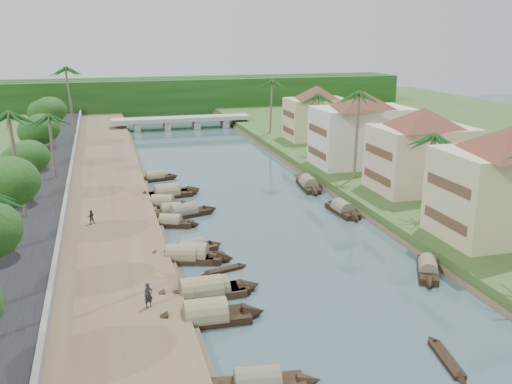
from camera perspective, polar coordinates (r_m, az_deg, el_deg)
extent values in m
plane|color=#395056|center=(50.47, 4.28, -6.80)|extent=(220.00, 220.00, 0.00)
cube|color=brown|center=(66.58, -14.77, -1.27)|extent=(10.00, 180.00, 0.80)
cube|color=#315020|center=(75.10, 12.92, 0.94)|extent=(16.00, 180.00, 1.20)
cube|color=black|center=(67.06, -22.05, -1.54)|extent=(8.00, 180.00, 1.40)
cube|color=slate|center=(66.46, -18.44, -0.75)|extent=(0.40, 180.00, 1.10)
cube|color=#12390F|center=(140.56, -8.84, 9.38)|extent=(120.00, 4.00, 8.00)
cube|color=#12390F|center=(145.50, -9.08, 9.58)|extent=(120.00, 4.00, 8.00)
cube|color=#12390F|center=(150.45, -9.30, 9.77)|extent=(120.00, 4.00, 8.00)
cube|color=#9C9B92|center=(118.18, -7.47, 7.25)|extent=(28.00, 4.00, 0.80)
cube|color=#9C9B92|center=(117.48, -11.83, 6.46)|extent=(1.20, 3.50, 1.80)
cube|color=#9C9B92|center=(117.98, -8.90, 6.64)|extent=(1.20, 3.50, 1.80)
cube|color=#9C9B92|center=(118.79, -6.01, 6.81)|extent=(1.20, 3.50, 1.80)
cube|color=#9C9B92|center=(119.89, -3.16, 6.95)|extent=(1.20, 3.50, 1.80)
cube|color=tan|center=(56.26, 23.68, -0.14)|extent=(12.00, 8.00, 8.00)
pyramid|color=#5C2E20|center=(55.19, 24.26, 4.96)|extent=(14.85, 14.85, 2.20)
cube|color=#503625|center=(53.30, 18.35, -2.68)|extent=(0.10, 6.40, 0.90)
cube|color=#503625|center=(52.41, 18.65, 0.64)|extent=(0.10, 6.40, 0.90)
cube|color=beige|center=(69.55, 16.17, 3.23)|extent=(11.00, 8.00, 7.50)
pyramid|color=#5C2E20|center=(68.70, 16.48, 7.17)|extent=(14.11, 14.11, 2.20)
cube|color=#503625|center=(67.29, 12.00, 1.46)|extent=(0.10, 6.40, 0.90)
cube|color=#503625|center=(66.62, 12.15, 3.96)|extent=(0.10, 6.40, 0.90)
cube|color=beige|center=(81.08, 10.48, 5.50)|extent=(13.00, 8.00, 8.00)
pyramid|color=#5C2E20|center=(80.34, 10.67, 9.08)|extent=(15.59, 15.59, 2.20)
cube|color=#503625|center=(78.87, 6.10, 3.91)|extent=(0.10, 6.40, 0.90)
cube|color=#503625|center=(78.28, 6.17, 6.20)|extent=(0.10, 6.40, 0.90)
cube|color=tan|center=(99.66, 6.02, 7.28)|extent=(10.00, 7.00, 7.00)
pyramid|color=#5C2E20|center=(99.08, 6.10, 9.91)|extent=(12.62, 12.62, 2.20)
cube|color=#503625|center=(98.23, 3.23, 6.19)|extent=(0.10, 5.60, 0.90)
cube|color=#503625|center=(97.80, 3.26, 7.80)|extent=(0.10, 5.60, 0.90)
cone|color=black|center=(34.08, 5.39, -18.36)|extent=(1.71, 1.68, 1.68)
cylinder|color=#6D6451|center=(33.42, 0.16, -18.44)|extent=(4.28, 2.22, 1.74)
cube|color=black|center=(40.41, -5.05, -12.59)|extent=(6.23, 2.39, 0.70)
cone|color=black|center=(40.93, -0.21, -12.00)|extent=(1.86, 2.03, 2.17)
cone|color=black|center=(40.11, -10.02, -12.89)|extent=(1.86, 2.03, 2.17)
cylinder|color=#8F7C5B|center=(40.24, -5.07, -12.11)|extent=(4.78, 2.43, 2.28)
cube|color=black|center=(43.82, -5.48, -10.22)|extent=(6.66, 2.25, 0.70)
cone|color=black|center=(44.56, -0.79, -9.56)|extent=(1.95, 1.91, 2.07)
cone|color=black|center=(43.31, -10.32, -10.63)|extent=(1.95, 1.91, 2.07)
cylinder|color=#8F7C5B|center=(43.66, -5.49, -9.77)|extent=(5.11, 2.29, 2.14)
cube|color=black|center=(43.92, -4.67, -10.14)|extent=(6.13, 2.54, 0.70)
cone|color=black|center=(44.84, -0.57, -9.39)|extent=(1.89, 1.89, 1.90)
cone|color=black|center=(43.16, -8.95, -10.66)|extent=(1.89, 1.89, 1.90)
cylinder|color=#6D6451|center=(43.75, -4.68, -9.69)|extent=(4.74, 2.46, 1.98)
cube|color=black|center=(50.42, -7.38, -6.68)|extent=(5.90, 3.53, 0.70)
cone|color=black|center=(49.95, -3.85, -6.70)|extent=(2.07, 2.12, 1.88)
cone|color=black|center=(51.01, -10.85, -6.46)|extent=(2.07, 2.12, 1.88)
cylinder|color=#8F7C5B|center=(50.28, -7.40, -6.28)|extent=(4.67, 3.20, 1.97)
cube|color=black|center=(50.48, -6.32, -6.61)|extent=(5.66, 3.76, 0.70)
cone|color=black|center=(49.96, -3.00, -6.68)|extent=(2.11, 2.27, 2.00)
cone|color=black|center=(51.10, -9.57, -6.36)|extent=(2.11, 2.27, 2.00)
cylinder|color=#8F7C5B|center=(50.33, -6.33, -6.21)|extent=(4.52, 3.40, 2.12)
cube|color=black|center=(51.99, -6.43, -5.93)|extent=(4.87, 3.03, 0.70)
cone|color=black|center=(53.09, -3.99, -5.30)|extent=(1.74, 1.83, 1.62)
cone|color=black|center=(50.93, -8.98, -6.41)|extent=(1.74, 1.83, 1.62)
cylinder|color=#6D6451|center=(51.85, -6.44, -5.54)|extent=(3.86, 2.74, 1.71)
cube|color=black|center=(59.36, -8.53, -3.20)|extent=(4.75, 3.11, 0.70)
cone|color=black|center=(58.69, -6.16, -3.26)|extent=(1.71, 1.70, 1.44)
cone|color=black|center=(60.08, -10.85, -3.00)|extent=(1.71, 1.70, 1.44)
cylinder|color=#8F7C5B|center=(59.24, -8.54, -2.86)|extent=(3.78, 2.74, 1.49)
cube|color=black|center=(62.86, -8.47, -2.11)|extent=(4.43, 1.89, 0.70)
cone|color=black|center=(63.29, -6.33, -1.84)|extent=(1.37, 1.53, 1.59)
cone|color=black|center=(62.48, -10.63, -2.25)|extent=(1.37, 1.53, 1.59)
cylinder|color=#8F7C5B|center=(62.75, -8.48, -1.78)|extent=(3.41, 1.89, 1.68)
cube|color=black|center=(62.19, -7.23, -2.26)|extent=(6.11, 3.15, 0.70)
cone|color=black|center=(63.41, -4.52, -1.75)|extent=(2.01, 1.94, 1.76)
cone|color=black|center=(61.08, -10.05, -2.65)|extent=(2.01, 1.94, 1.76)
cylinder|color=#6D6451|center=(62.08, -7.24, -1.93)|extent=(4.78, 2.87, 1.81)
cube|color=black|center=(65.88, -9.31, -1.31)|extent=(5.39, 3.30, 0.70)
cone|color=black|center=(65.25, -6.88, -1.31)|extent=(1.90, 1.92, 1.68)
cone|color=black|center=(66.58, -11.70, -1.18)|extent=(1.90, 1.92, 1.68)
cylinder|color=#8F7C5B|center=(65.77, -9.33, -0.99)|extent=(4.27, 2.96, 1.75)
cube|color=black|center=(69.64, -8.91, -0.35)|extent=(6.24, 2.78, 0.70)
cone|color=black|center=(70.41, -6.26, 0.00)|extent=(1.96, 2.06, 2.05)
cone|color=black|center=(68.97, -11.61, -0.58)|extent=(1.96, 2.06, 2.05)
cylinder|color=#8F7C5B|center=(69.53, -8.92, -0.05)|extent=(4.83, 2.69, 2.15)
cube|color=black|center=(70.40, -8.86, -0.17)|extent=(6.56, 2.88, 0.70)
cone|color=black|center=(71.42, -6.16, 0.23)|extent=(2.05, 1.89, 1.79)
cone|color=black|center=(69.50, -11.64, -0.45)|extent=(2.05, 1.89, 1.79)
cylinder|color=#6D6451|center=(70.29, -8.87, 0.13)|extent=(5.10, 2.68, 1.84)
cube|color=black|center=(77.59, -10.07, 1.28)|extent=(4.96, 2.41, 0.70)
cone|color=black|center=(78.30, -8.21, 1.55)|extent=(1.61, 1.62, 1.54)
cone|color=black|center=(76.92, -11.96, 1.11)|extent=(1.61, 1.62, 1.54)
cylinder|color=#8F7C5B|center=(77.50, -10.08, 1.55)|extent=(3.87, 2.26, 1.61)
cube|color=black|center=(49.77, 16.78, -7.56)|extent=(3.84, 5.35, 0.70)
cone|color=black|center=(52.45, 16.63, -6.23)|extent=(1.90, 1.96, 1.52)
cone|color=black|center=(47.05, 16.98, -8.87)|extent=(1.90, 1.96, 1.52)
cylinder|color=#6D6451|center=(49.62, 16.82, -7.16)|extent=(3.30, 4.29, 1.56)
cube|color=black|center=(63.51, 8.65, -1.93)|extent=(2.10, 5.50, 0.70)
cone|color=black|center=(66.02, 7.44, -1.12)|extent=(1.65, 1.66, 1.71)
cone|color=black|center=(60.99, 9.96, -2.67)|extent=(1.65, 1.66, 1.71)
cylinder|color=#6D6451|center=(63.39, 8.66, -1.61)|extent=(2.07, 4.24, 1.78)
cube|color=black|center=(73.18, 5.26, 0.57)|extent=(2.60, 6.70, 0.70)
cone|color=black|center=(76.56, 4.61, 1.34)|extent=(1.88, 2.03, 1.89)
cone|color=black|center=(69.77, 5.98, -0.14)|extent=(1.88, 2.03, 1.89)
cylinder|color=#6D6451|center=(73.08, 5.27, 0.86)|extent=(2.49, 5.17, 1.94)
cube|color=black|center=(38.01, 18.49, -15.58)|extent=(1.43, 4.15, 0.35)
cone|color=black|center=(39.80, 17.15, -13.94)|extent=(0.90, 1.13, 0.74)
cone|color=black|center=(36.26, 19.98, -17.38)|extent=(0.90, 1.13, 0.74)
cube|color=black|center=(48.14, -3.22, -7.82)|extent=(3.34, 1.59, 0.35)
cone|color=black|center=(48.94, -1.31, -7.38)|extent=(0.98, 0.92, 0.73)
cone|color=black|center=(47.38, -5.20, -8.26)|extent=(0.98, 0.92, 0.73)
cube|color=black|center=(64.16, -6.73, -1.77)|extent=(3.45, 1.73, 0.35)
cone|color=black|center=(63.87, -5.04, -1.80)|extent=(1.03, 0.92, 0.68)
cone|color=black|center=(64.52, -8.42, -1.73)|extent=(1.03, 0.92, 0.68)
cylinder|color=brown|center=(60.46, 17.03, 1.67)|extent=(0.55, 0.36, 8.24)
sphere|color=#1B4D19|center=(59.66, 17.33, 5.35)|extent=(3.20, 3.20, 3.20)
cylinder|color=brown|center=(73.06, 10.00, 5.59)|extent=(0.49, 0.36, 10.99)
sphere|color=#1B4D19|center=(72.33, 10.20, 9.70)|extent=(3.20, 3.20, 3.20)
cylinder|color=brown|center=(88.09, 6.15, 6.78)|extent=(0.41, 0.36, 8.91)
sphere|color=#1B4D19|center=(87.52, 6.24, 9.55)|extent=(3.20, 3.20, 3.20)
cylinder|color=brown|center=(60.85, -22.64, 2.52)|extent=(0.93, 0.36, 10.52)
sphere|color=#1B4D19|center=(60.00, -23.15, 7.21)|extent=(3.20, 3.20, 3.20)
cylinder|color=brown|center=(75.91, -19.71, 4.28)|extent=(0.40, 0.36, 7.97)
sphere|color=#1B4D19|center=(75.30, -19.98, 7.12)|extent=(3.20, 3.20, 3.20)
cylinder|color=brown|center=(104.51, 1.46, 8.48)|extent=(0.78, 0.36, 9.60)
sphere|color=#1B4D19|center=(104.02, 1.47, 11.00)|extent=(3.20, 3.20, 3.20)
cylinder|color=brown|center=(105.02, -17.93, 8.54)|extent=(1.16, 0.36, 12.01)
sphere|color=#1B4D19|center=(104.51, -18.20, 11.67)|extent=(3.20, 3.20, 3.20)
cylinder|color=#453227|center=(52.58, -23.44, -3.29)|extent=(0.60, 0.60, 3.97)
ellipsoid|color=#12390F|center=(51.55, -23.90, 0.70)|extent=(5.14, 5.14, 4.23)
cylinder|color=#453227|center=(67.13, -21.76, 0.53)|extent=(0.60, 0.60, 3.20)
ellipsoid|color=#12390F|center=(66.45, -22.03, 3.07)|extent=(4.45, 4.45, 3.66)
cylinder|color=#453227|center=(83.15, -20.64, 3.53)|extent=(0.60, 0.60, 3.49)
ellipsoid|color=#12390F|center=(82.57, -20.86, 5.78)|extent=(4.80, 4.80, 3.95)
cylinder|color=#453227|center=(97.88, -19.94, 5.42)|extent=(0.60, 0.60, 3.83)
ellipsoid|color=#12390F|center=(97.34, -20.14, 7.53)|extent=(5.21, 5.21, 4.29)
cylinder|color=#453227|center=(84.55, 13.21, 4.21)|extent=(0.60, 0.60, 3.58)
ellipsoid|color=#12390F|center=(83.95, 13.35, 6.49)|extent=(4.83, 4.83, 3.97)
imported|color=black|center=(40.90, -10.71, -10.11)|extent=(0.76, 0.64, 1.78)
imported|color=#2F2C21|center=(59.16, -16.18, -2.40)|extent=(0.75, 0.61, 1.43)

